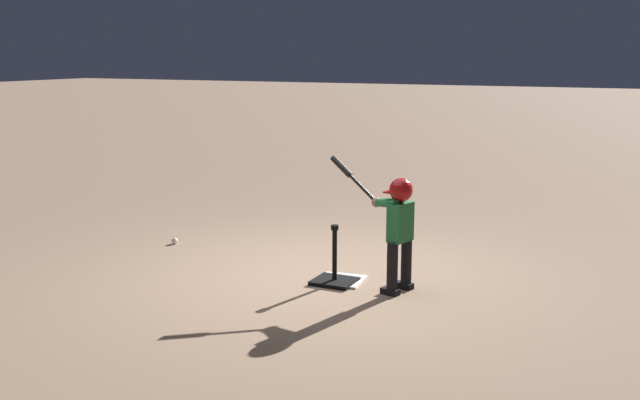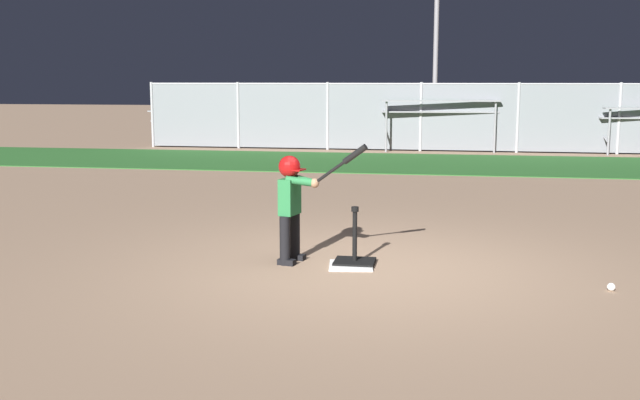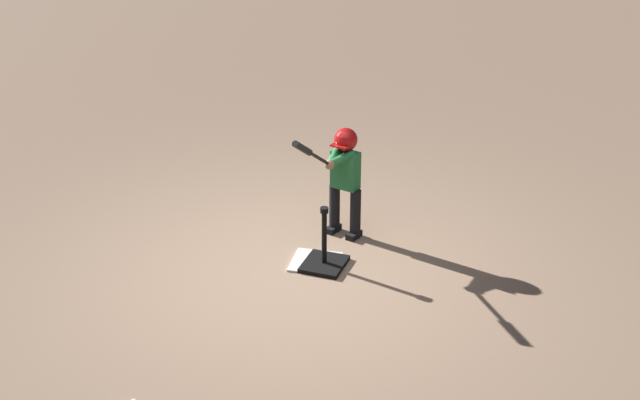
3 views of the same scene
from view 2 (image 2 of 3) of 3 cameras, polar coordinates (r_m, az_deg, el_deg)
ground_plane at (r=7.54m, az=4.10°, el=-5.36°), size 90.00×90.00×0.00m
grass_outfield_strip at (r=17.09m, az=7.27°, el=2.81°), size 56.00×4.15×0.02m
backstop_fence at (r=19.98m, az=7.69°, el=6.43°), size 14.99×0.08×1.81m
home_plate at (r=7.68m, az=2.37°, el=-5.00°), size 0.49×0.49×0.02m
batting_tee at (r=7.75m, az=2.65°, el=-4.31°), size 0.42×0.37×0.60m
batter_child at (r=7.70m, az=-2.08°, el=0.39°), size 0.94×0.42×1.27m
baseball at (r=7.29m, az=21.31°, el=-6.19°), size 0.07×0.07×0.07m
bleachers_center at (r=22.16m, az=-7.69°, el=5.53°), size 3.77×1.90×1.03m
bleachers_far_left at (r=20.75m, az=8.92°, el=5.73°), size 3.24×2.63×1.37m
field_light_pole at (r=32.19m, az=8.90°, el=14.73°), size 1.76×0.44×7.60m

